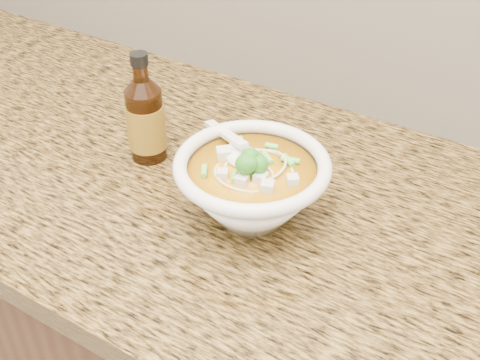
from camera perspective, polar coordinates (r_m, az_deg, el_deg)
The scene contains 3 objects.
counter_slab at distance 0.92m, azimuth 5.30°, elevation -3.51°, with size 4.00×0.68×0.04m, color olive.
soup_bowl at distance 0.86m, azimuth 1.14°, elevation -0.68°, with size 0.24×0.22×0.12m.
hot_sauce_bottle at distance 0.99m, azimuth -8.93°, elevation 5.63°, with size 0.07×0.07×0.19m.
Camera 1 is at (0.30, 1.04, 1.48)m, focal length 45.00 mm.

